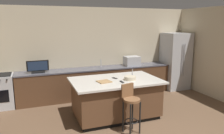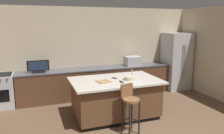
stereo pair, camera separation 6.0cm
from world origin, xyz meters
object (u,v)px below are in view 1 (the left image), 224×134
at_px(kitchen_island, 116,98).
at_px(cell_phone, 115,78).
at_px(tv_monitor, 38,67).
at_px(bar_stool_center, 131,104).
at_px(refrigerator, 175,61).
at_px(microwave, 132,61).
at_px(fruit_bowl, 130,78).
at_px(tv_remote, 122,82).
at_px(cutting_board, 104,82).

height_order(kitchen_island, cell_phone, cell_phone).
bearing_deg(tv_monitor, bar_stool_center, -54.94).
bearing_deg(bar_stool_center, cell_phone, 75.86).
xyz_separation_m(refrigerator, microwave, (-1.60, 0.09, 0.09)).
xyz_separation_m(fruit_bowl, tv_remote, (-0.26, -0.12, -0.03)).
distance_m(kitchen_island, microwave, 2.06).
relative_size(refrigerator, cutting_board, 6.54).
distance_m(fruit_bowl, cell_phone, 0.40).
relative_size(kitchen_island, tv_remote, 12.25).
distance_m(refrigerator, tv_monitor, 4.47).
xyz_separation_m(cell_phone, cutting_board, (-0.34, -0.23, 0.01)).
bearing_deg(refrigerator, tv_monitor, 179.55).
distance_m(fruit_bowl, cutting_board, 0.63).
distance_m(tv_monitor, bar_stool_center, 2.94).
bearing_deg(tv_remote, bar_stool_center, -94.72).
bearing_deg(microwave, tv_monitor, -178.97).
height_order(fruit_bowl, tv_remote, fruit_bowl).
xyz_separation_m(refrigerator, tv_monitor, (-4.47, 0.04, 0.09)).
xyz_separation_m(kitchen_island, refrigerator, (2.79, 1.50, 0.48)).
height_order(fruit_bowl, cell_phone, fruit_bowl).
distance_m(kitchen_island, bar_stool_center, 0.86).
xyz_separation_m(bar_stool_center, tv_remote, (0.05, 0.58, 0.31)).
xyz_separation_m(kitchen_island, cutting_board, (-0.32, -0.10, 0.46)).
bearing_deg(fruit_bowl, cell_phone, 136.01).
distance_m(microwave, cell_phone, 1.87).
bearing_deg(cell_phone, refrigerator, 2.18).
height_order(bar_stool_center, fruit_bowl, bar_stool_center).
distance_m(kitchen_island, cutting_board, 0.57).
height_order(kitchen_island, tv_remote, tv_remote).
relative_size(fruit_bowl, tv_remote, 1.62).
bearing_deg(microwave, bar_stool_center, -116.15).
distance_m(microwave, tv_monitor, 2.87).
distance_m(tv_monitor, cell_phone, 2.21).
distance_m(refrigerator, tv_remote, 3.26).
relative_size(kitchen_island, cutting_board, 7.15).
bearing_deg(cell_phone, microwave, 27.19).
height_order(refrigerator, cell_phone, refrigerator).
height_order(tv_monitor, fruit_bowl, tv_monitor).
distance_m(microwave, bar_stool_center, 2.74).
xyz_separation_m(tv_monitor, cell_phone, (1.70, -1.40, -0.12)).
bearing_deg(bar_stool_center, fruit_bowl, 53.70).
relative_size(refrigerator, microwave, 3.97).
relative_size(tv_monitor, cell_phone, 3.88).
relative_size(tv_monitor, cutting_board, 2.00).
height_order(microwave, tv_monitor, tv_monitor).
bearing_deg(tv_monitor, microwave, 1.03).
height_order(refrigerator, microwave, refrigerator).
bearing_deg(fruit_bowl, kitchen_island, 154.86).
xyz_separation_m(kitchen_island, tv_remote, (0.05, -0.27, 0.46)).
bearing_deg(kitchen_island, cell_phone, 79.99).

